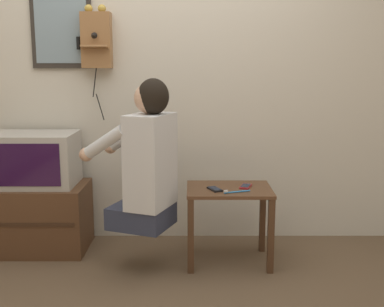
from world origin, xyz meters
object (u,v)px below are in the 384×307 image
(cell_phone_held, at_px, (216,189))
(framed_picture, at_px, (63,31))
(toothbrush, at_px, (236,192))
(wall_phone_antique, at_px, (97,39))
(television, at_px, (34,159))
(cell_phone_spare, at_px, (247,186))
(person, at_px, (147,159))

(cell_phone_held, bearing_deg, framed_picture, 130.77)
(framed_picture, distance_m, cell_phone_held, 1.59)
(cell_phone_held, height_order, toothbrush, toothbrush)
(wall_phone_antique, bearing_deg, television, -156.16)
(cell_phone_spare, bearing_deg, toothbrush, -101.18)
(framed_picture, xyz_separation_m, cell_phone_held, (1.09, -0.53, -1.04))
(television, height_order, framed_picture, framed_picture)
(television, xyz_separation_m, framed_picture, (0.18, 0.24, 0.90))
(cell_phone_held, distance_m, toothbrush, 0.14)
(person, bearing_deg, toothbrush, -67.08)
(framed_picture, distance_m, toothbrush, 1.71)
(wall_phone_antique, bearing_deg, cell_phone_spare, -21.51)
(cell_phone_spare, distance_m, toothbrush, 0.16)
(person, xyz_separation_m, framed_picture, (-0.66, 0.61, 0.82))
(television, bearing_deg, toothbrush, -14.34)
(person, xyz_separation_m, cell_phone_held, (0.43, 0.08, -0.21))
(toothbrush, bearing_deg, person, 71.96)
(wall_phone_antique, relative_size, framed_picture, 1.54)
(wall_phone_antique, bearing_deg, cell_phone_held, -30.19)
(cell_phone_held, relative_size, toothbrush, 0.79)
(framed_picture, bearing_deg, person, -42.98)
(television, xyz_separation_m, cell_phone_held, (1.27, -0.29, -0.14))
(person, distance_m, wall_phone_antique, 1.03)
(cell_phone_spare, xyz_separation_m, toothbrush, (-0.08, -0.14, 0.00))
(television, xyz_separation_m, wall_phone_antique, (0.44, 0.19, 0.83))
(person, xyz_separation_m, wall_phone_antique, (-0.40, 0.57, 0.76))
(wall_phone_antique, xyz_separation_m, toothbrush, (0.96, -0.55, -0.98))
(person, height_order, television, person)
(television, height_order, cell_phone_spare, television)
(framed_picture, xyz_separation_m, toothbrush, (1.22, -0.60, -1.04))
(television, relative_size, cell_phone_spare, 4.38)
(television, distance_m, cell_phone_held, 1.31)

